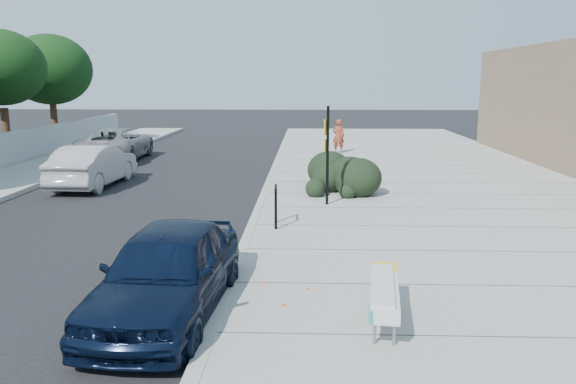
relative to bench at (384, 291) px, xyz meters
name	(u,v)px	position (x,y,z in m)	size (l,w,h in m)	color
ground	(242,256)	(-2.50, 3.54, -0.62)	(120.00, 120.00, 0.00)	black
sidewalk_near	(451,203)	(3.10, 8.54, -0.54)	(11.20, 50.00, 0.15)	gray
curb_near	(262,201)	(-2.50, 8.54, -0.53)	(0.22, 50.00, 0.17)	#9E9E99
tree_far_e	(0,68)	(-15.00, 17.54, 3.56)	(4.00, 4.00, 5.90)	#332114
tree_far_f	(50,70)	(-15.00, 22.54, 3.57)	(4.40, 4.40, 6.07)	#332114
bench	(384,291)	(0.00, 0.00, 0.00)	(0.65, 1.99, 0.59)	gray
bike_rack	(276,202)	(-1.90, 5.47, 0.13)	(0.10, 0.68, 0.99)	black
sign_post	(327,150)	(-0.59, 7.94, 1.11)	(0.15, 0.31, 2.79)	black
hedge	(339,168)	(-0.10, 10.54, 0.19)	(1.76, 3.53, 1.32)	black
sedan_navy	(167,271)	(-3.30, 0.44, 0.11)	(1.71, 4.25, 1.45)	black
wagon_silver	(93,165)	(-8.58, 11.25, 0.11)	(1.55, 4.44, 1.46)	#AEAEB3
suv_silver	(116,144)	(-10.00, 17.77, 0.14)	(2.50, 5.42, 1.51)	gray
pedestrian	(338,136)	(0.35, 19.65, 0.35)	(0.59, 0.39, 1.63)	maroon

